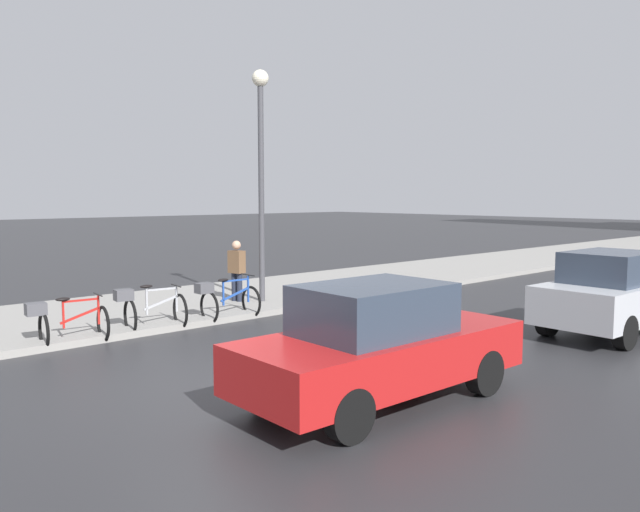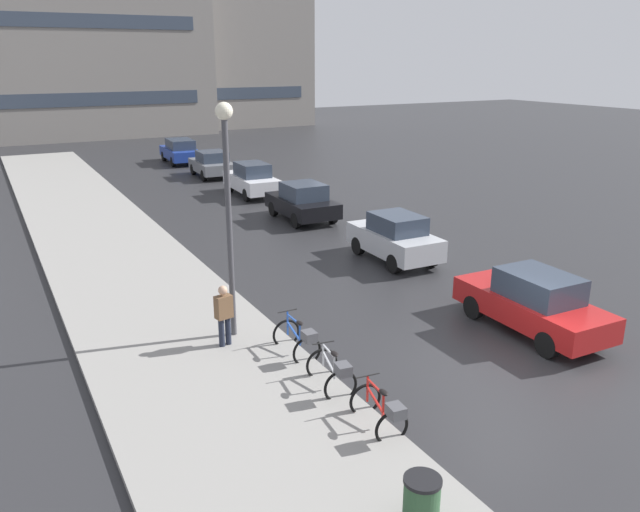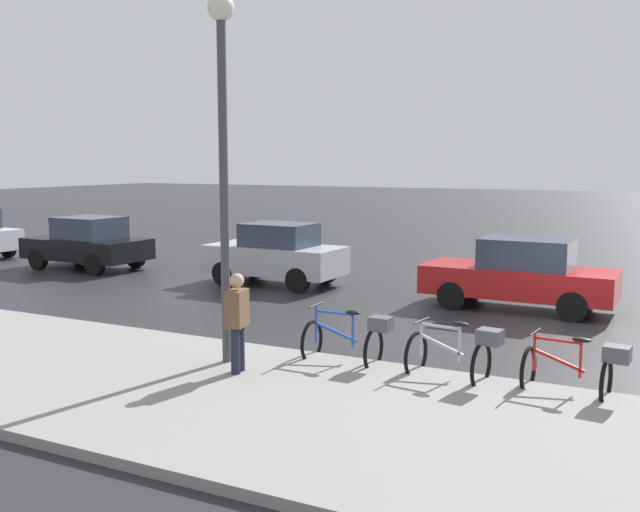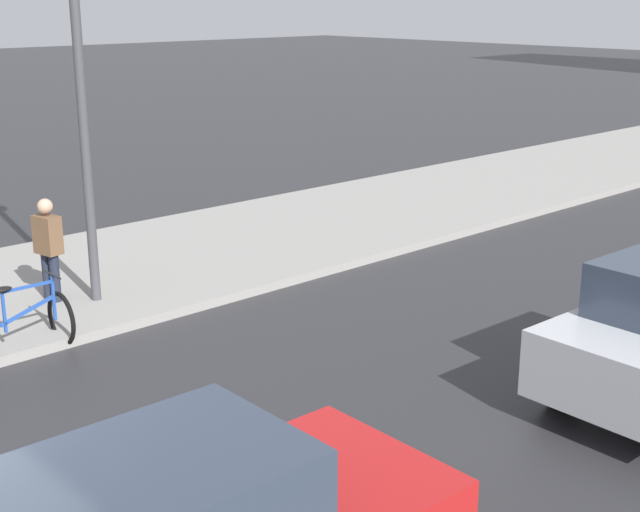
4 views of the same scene
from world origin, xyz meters
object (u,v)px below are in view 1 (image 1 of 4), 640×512
(bicycle_nearest, at_px, (65,321))
(streetlamp, at_px, (261,152))
(pedestrian, at_px, (237,270))
(bicycle_second, at_px, (149,308))
(car_silver, at_px, (613,293))
(bicycle_third, at_px, (225,299))
(car_red, at_px, (379,344))

(bicycle_nearest, height_order, streetlamp, streetlamp)
(pedestrian, bearing_deg, streetlamp, 49.71)
(bicycle_second, relative_size, car_silver, 0.38)
(bicycle_nearest, bearing_deg, pedestrian, 105.81)
(streetlamp, bearing_deg, bicycle_nearest, -79.87)
(bicycle_second, xyz_separation_m, car_silver, (6.37, 6.83, 0.33))
(bicycle_third, distance_m, car_silver, 8.07)
(bicycle_third, bearing_deg, bicycle_second, -92.99)
(car_red, height_order, streetlamp, streetlamp)
(bicycle_second, distance_m, car_red, 6.06)
(bicycle_nearest, relative_size, bicycle_third, 0.99)
(car_silver, relative_size, streetlamp, 0.65)
(bicycle_second, bearing_deg, pedestrian, 112.72)
(car_silver, bearing_deg, streetlamp, -155.31)
(car_silver, height_order, streetlamp, streetlamp)
(car_red, xyz_separation_m, streetlamp, (-6.91, 3.23, 3.05))
(streetlamp, bearing_deg, pedestrian, -130.29)
(car_silver, distance_m, streetlamp, 8.51)
(car_red, relative_size, streetlamp, 0.73)
(bicycle_second, relative_size, bicycle_third, 1.00)
(car_red, relative_size, pedestrian, 2.55)
(bicycle_nearest, xyz_separation_m, bicycle_third, (0.02, 3.47, 0.02))
(bicycle_third, height_order, pedestrian, pedestrian)
(car_red, height_order, car_silver, car_silver)
(bicycle_third, xyz_separation_m, car_silver, (6.27, 5.06, 0.33))
(bicycle_second, distance_m, bicycle_third, 1.77)
(bicycle_second, bearing_deg, car_red, 2.70)
(bicycle_nearest, height_order, bicycle_second, bicycle_second)
(bicycle_second, xyz_separation_m, car_red, (6.05, 0.29, 0.29))
(car_red, height_order, pedestrian, pedestrian)
(bicycle_nearest, xyz_separation_m, streetlamp, (-0.93, 5.21, 3.37))
(car_red, distance_m, car_silver, 6.56)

